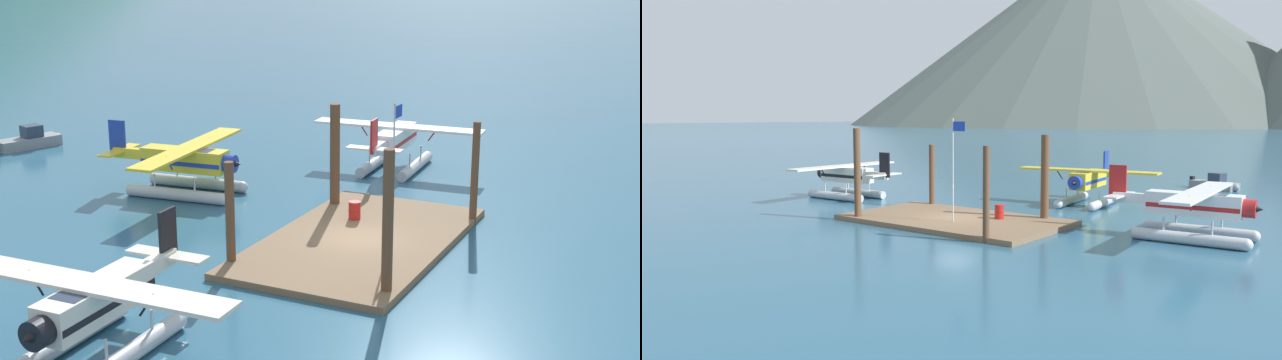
# 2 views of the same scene
# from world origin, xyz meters

# --- Properties ---
(ground_plane) EXTENTS (1200.00, 1200.00, 0.00)m
(ground_plane) POSITION_xyz_m (0.00, 0.00, 0.00)
(ground_plane) COLOR #285670
(dock_platform) EXTENTS (13.56, 7.76, 0.30)m
(dock_platform) POSITION_xyz_m (0.00, 0.00, 0.15)
(dock_platform) COLOR brown
(dock_platform) RESTS_ON ground
(piling_near_left) EXTENTS (0.43, 0.43, 5.84)m
(piling_near_left) POSITION_xyz_m (-5.12, -3.33, 2.92)
(piling_near_left) COLOR brown
(piling_near_left) RESTS_ON ground
(piling_near_right) EXTENTS (0.36, 0.36, 5.07)m
(piling_near_right) POSITION_xyz_m (5.09, -3.75, 2.53)
(piling_near_right) COLOR brown
(piling_near_right) RESTS_ON ground
(piling_far_left) EXTENTS (0.39, 0.39, 4.56)m
(piling_far_left) POSITION_xyz_m (-5.02, 3.70, 2.28)
(piling_far_left) COLOR brown
(piling_far_left) RESTS_ON ground
(piling_far_right) EXTENTS (0.51, 0.51, 5.46)m
(piling_far_right) POSITION_xyz_m (4.46, 3.37, 2.73)
(piling_far_right) COLOR brown
(piling_far_right) RESTS_ON ground
(flagpole) EXTENTS (0.95, 0.10, 6.14)m
(flagpole) POSITION_xyz_m (0.98, -1.20, 4.11)
(flagpole) COLOR silver
(flagpole) RESTS_ON dock_platform
(fuel_drum) EXTENTS (0.62, 0.62, 0.88)m
(fuel_drum) POSITION_xyz_m (2.45, 1.36, 0.74)
(fuel_drum) COLOR #AD1E19
(fuel_drum) RESTS_ON dock_platform
(mountain_ridge_centre_peak) EXTENTS (416.37, 416.37, 154.44)m
(mountain_ridge_centre_peak) POSITION_xyz_m (-202.13, 449.66, 77.22)
(mountain_ridge_centre_peak) COLOR #4C5651
(mountain_ridge_centre_peak) RESTS_ON ground
(seaplane_cream_port_fwd) EXTENTS (7.98, 10.44, 3.84)m
(seaplane_cream_port_fwd) POSITION_xyz_m (-13.76, 3.34, 1.58)
(seaplane_cream_port_fwd) COLOR #B7BABF
(seaplane_cream_port_fwd) RESTS_ON ground
(seaplane_yellow_bow_right) EXTENTS (10.49, 7.95, 3.84)m
(seaplane_yellow_bow_right) POSITION_xyz_m (3.31, 11.76, 1.58)
(seaplane_yellow_bow_right) COLOR #B7BABF
(seaplane_yellow_bow_right) RESTS_ON ground
(seaplane_white_stbd_fwd) EXTENTS (7.97, 10.47, 3.84)m
(seaplane_white_stbd_fwd) POSITION_xyz_m (13.44, 3.50, 1.58)
(seaplane_white_stbd_fwd) COLOR #B7BABF
(seaplane_white_stbd_fwd) RESTS_ON ground
(boat_grey_open_north) EXTENTS (4.70, 2.78, 1.50)m
(boat_grey_open_north) POSITION_xyz_m (8.10, 27.82, 0.49)
(boat_grey_open_north) COLOR gray
(boat_grey_open_north) RESTS_ON ground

